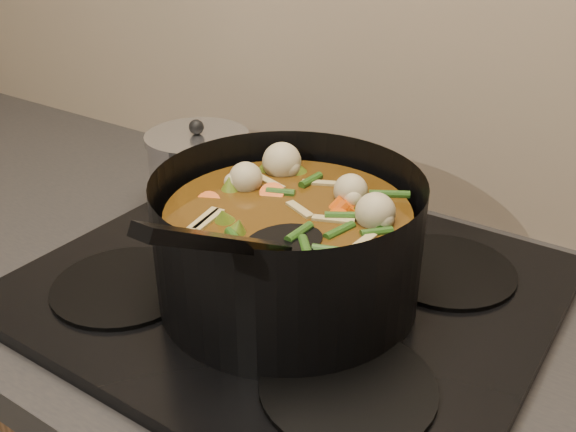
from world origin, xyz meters
The scene contains 3 objects.
stovetop centered at (0.00, 1.93, 0.92)m, with size 0.62×0.54×0.03m.
stockpot centered at (0.02, 1.90, 1.00)m, with size 0.37×0.45×0.23m.
saucepan centered at (-0.25, 2.05, 0.98)m, with size 0.16×0.16×0.13m.
Camera 1 is at (0.38, 1.36, 1.38)m, focal length 40.00 mm.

